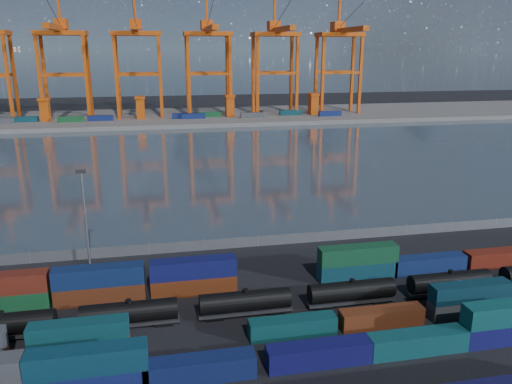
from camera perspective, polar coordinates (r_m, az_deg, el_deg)
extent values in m
plane|color=black|center=(69.52, 5.00, -14.77)|extent=(700.00, 700.00, 0.00)
plane|color=#333F4A|center=(166.94, -5.05, 3.66)|extent=(700.00, 700.00, 0.00)
cube|color=#514F4C|center=(269.97, -7.57, 8.52)|extent=(700.00, 70.00, 2.00)
cone|color=#1E2630|center=(1775.20, 9.77, 20.78)|extent=(960.00, 960.00, 380.00)
cone|color=#1E2630|center=(1922.29, 20.05, 18.50)|extent=(840.00, 840.00, 300.00)
cube|color=navy|center=(59.62, -18.48, -19.88)|extent=(12.45, 2.53, 2.70)
cube|color=#0D3347|center=(58.12, -18.73, -17.71)|extent=(12.45, 2.53, 2.70)
cube|color=#0F1A4C|center=(59.10, -6.43, -19.41)|extent=(12.45, 2.53, 2.70)
cube|color=#0F0F4E|center=(61.43, 7.22, -17.91)|extent=(12.45, 2.53, 2.70)
cube|color=#0E454A|center=(65.96, 17.92, -16.04)|extent=(12.45, 2.53, 2.70)
cube|color=#101051|center=(72.40, 26.86, -14.03)|extent=(12.45, 2.53, 2.70)
cube|color=#0E494A|center=(71.17, 27.14, -12.13)|extent=(12.45, 2.53, 2.70)
cube|color=maroon|center=(65.36, -19.38, -16.63)|extent=(11.38, 2.31, 2.47)
cube|color=#0C3C43|center=(64.10, -19.59, -14.76)|extent=(11.38, 2.31, 2.47)
cube|color=#0C3E40|center=(66.42, 4.20, -15.10)|extent=(11.38, 2.31, 2.47)
cube|color=#612A13|center=(70.32, 14.14, -13.69)|extent=(11.38, 2.31, 2.47)
cube|color=#3E4043|center=(76.33, 23.09, -12.06)|extent=(11.38, 2.31, 2.47)
cube|color=#0A2B38|center=(75.26, 23.30, -10.40)|extent=(11.38, 2.31, 2.47)
cube|color=#124522|center=(80.02, -26.99, -11.11)|extent=(12.79, 2.60, 2.77)
cube|color=#601F13|center=(78.88, -27.25, -9.31)|extent=(12.79, 2.60, 2.77)
cube|color=#552411|center=(77.32, -17.34, -10.96)|extent=(12.79, 2.60, 2.77)
cube|color=#0F204D|center=(76.14, -17.52, -9.10)|extent=(12.79, 2.60, 2.77)
cube|color=#5B240D|center=(76.87, -7.10, -10.48)|extent=(12.79, 2.60, 2.77)
cube|color=#0F134E|center=(75.68, -7.18, -8.60)|extent=(12.79, 2.60, 2.77)
cube|color=#0D3745|center=(82.49, 11.47, -8.77)|extent=(12.79, 2.60, 2.77)
cube|color=#124628|center=(81.39, 11.58, -6.99)|extent=(12.79, 2.60, 2.77)
cube|color=navy|center=(87.79, 19.03, -7.79)|extent=(12.79, 2.60, 2.77)
cube|color=maroon|center=(95.08, 26.14, -6.75)|extent=(12.79, 2.60, 2.77)
cylinder|color=black|center=(72.26, -26.98, -13.32)|extent=(12.54, 2.80, 2.80)
cylinder|color=black|center=(71.57, -27.14, -12.23)|extent=(0.77, 0.77, 0.48)
cube|color=black|center=(72.99, -26.82, -14.38)|extent=(13.03, 1.93, 0.39)
cube|color=black|center=(72.08, -23.36, -14.68)|extent=(2.41, 1.74, 0.58)
cylinder|color=black|center=(69.49, -14.29, -13.15)|extent=(12.54, 2.80, 2.80)
cylinder|color=black|center=(68.77, -14.38, -12.02)|extent=(0.77, 0.77, 0.48)
cube|color=black|center=(70.25, -14.20, -14.25)|extent=(13.03, 1.93, 0.39)
cube|color=black|center=(70.87, -17.80, -14.63)|extent=(2.41, 1.74, 0.58)
cube|color=black|center=(70.27, -10.53, -14.36)|extent=(2.41, 1.74, 0.58)
cylinder|color=black|center=(70.12, -1.25, -12.33)|extent=(12.54, 2.80, 2.80)
cylinder|color=black|center=(69.40, -1.26, -11.21)|extent=(0.77, 0.77, 0.48)
cube|color=black|center=(70.87, -1.25, -13.43)|extent=(13.03, 1.93, 0.39)
cube|color=black|center=(70.54, -4.83, -14.00)|extent=(2.41, 1.74, 0.58)
cube|color=black|center=(71.83, 2.26, -13.36)|extent=(2.41, 1.74, 0.58)
cylinder|color=black|center=(74.06, 10.86, -11.01)|extent=(12.54, 2.80, 2.80)
cylinder|color=black|center=(73.38, 10.93, -9.93)|extent=(0.77, 0.77, 0.48)
cube|color=black|center=(74.77, 10.80, -12.06)|extent=(13.03, 1.93, 0.39)
cube|color=black|center=(73.55, 7.56, -12.75)|extent=(2.41, 1.74, 0.58)
cube|color=black|center=(76.57, 13.87, -11.88)|extent=(2.41, 1.74, 0.58)
cylinder|color=black|center=(80.84, 21.25, -9.48)|extent=(12.54, 2.80, 2.80)
cylinder|color=black|center=(80.21, 21.37, -8.48)|extent=(0.77, 0.77, 0.48)
cube|color=black|center=(81.48, 21.14, -10.46)|extent=(13.03, 1.93, 0.39)
cube|color=black|center=(79.53, 18.41, -11.16)|extent=(2.41, 1.74, 0.58)
cube|color=black|center=(83.94, 23.67, -10.24)|extent=(2.41, 1.74, 0.58)
cube|color=#595B5E|center=(93.54, 0.24, -5.64)|extent=(160.00, 0.06, 2.00)
cylinder|color=slate|center=(94.62, -24.42, -6.83)|extent=(0.12, 0.12, 2.20)
cylinder|color=slate|center=(92.74, -18.37, -6.63)|extent=(0.12, 0.12, 2.20)
cylinder|color=slate|center=(91.91, -12.15, -6.35)|extent=(0.12, 0.12, 2.20)
cylinder|color=slate|center=(92.17, -5.90, -6.00)|extent=(0.12, 0.12, 2.20)
cylinder|color=slate|center=(93.50, 0.24, -5.58)|extent=(0.12, 0.12, 2.20)
cylinder|color=slate|center=(95.87, 6.13, -5.12)|extent=(0.12, 0.12, 2.20)
cylinder|color=slate|center=(99.19, 11.67, -4.64)|extent=(0.12, 0.12, 2.20)
cylinder|color=slate|center=(103.37, 16.81, -4.15)|extent=(0.12, 0.12, 2.20)
cylinder|color=slate|center=(108.32, 21.50, -3.67)|extent=(0.12, 0.12, 2.20)
cylinder|color=slate|center=(113.93, 25.76, -3.22)|extent=(0.12, 0.12, 2.20)
cylinder|color=slate|center=(88.53, -18.90, -2.99)|extent=(0.36, 0.36, 16.00)
cube|color=black|center=(86.31, -19.40, 2.23)|extent=(1.60, 0.40, 0.60)
cube|color=#C6490D|center=(265.47, -26.45, 11.35)|extent=(1.53, 1.53, 42.98)
cube|color=#C6490D|center=(276.56, -25.86, 11.54)|extent=(1.53, 1.53, 42.98)
cube|color=#C6490D|center=(262.29, -23.45, 11.66)|extent=(1.53, 1.53, 42.98)
cube|color=#C6490D|center=(273.50, -22.97, 11.84)|extent=(1.53, 1.53, 42.98)
cube|color=#C6490D|center=(258.85, -18.81, 12.07)|extent=(1.53, 1.53, 42.98)
cube|color=#C6490D|center=(270.21, -18.51, 12.23)|extent=(1.53, 1.53, 42.98)
cube|color=#C6490D|center=(260.26, -21.19, 12.34)|extent=(21.01, 1.34, 1.34)
cube|color=#C6490D|center=(271.56, -20.80, 12.49)|extent=(21.01, 1.34, 1.34)
cube|color=#C6490D|center=(265.75, -21.42, 16.57)|extent=(23.88, 13.37, 2.10)
cube|color=#C6490D|center=(254.51, -21.91, 17.02)|extent=(2.87, 45.84, 2.39)
cube|color=#C6490D|center=(269.67, -21.38, 17.47)|extent=(5.73, 7.64, 4.78)
cube|color=#C6490D|center=(268.20, -21.61, 19.00)|extent=(1.15, 1.15, 15.28)
cylinder|color=black|center=(252.59, -22.16, 18.54)|extent=(0.23, 39.31, 12.97)
cube|color=#C6490D|center=(257.49, -15.66, 12.31)|extent=(1.53, 1.53, 42.98)
cube|color=#C6490D|center=(268.91, -15.49, 12.45)|extent=(1.53, 1.53, 42.98)
cube|color=#C6490D|center=(256.86, -10.87, 12.60)|extent=(1.53, 1.53, 42.98)
cube|color=#C6490D|center=(268.31, -10.91, 12.73)|extent=(1.53, 1.53, 42.98)
cube|color=#C6490D|center=(256.85, -13.30, 12.94)|extent=(21.01, 1.34, 1.34)
cube|color=#C6490D|center=(268.30, -13.23, 13.06)|extent=(21.01, 1.34, 1.34)
cube|color=#C6490D|center=(262.41, -13.54, 17.21)|extent=(23.88, 13.37, 2.10)
cube|color=#C6490D|center=(251.03, -13.66, 17.72)|extent=(2.87, 45.84, 2.39)
cube|color=#C6490D|center=(266.39, -13.58, 18.11)|extent=(5.73, 7.64, 4.78)
cube|color=#C6490D|center=(264.90, -13.70, 19.68)|extent=(1.15, 1.15, 15.28)
cylinder|color=black|center=(249.08, -13.78, 19.27)|extent=(0.23, 39.31, 12.97)
cube|color=#C6490D|center=(257.40, -7.68, 12.74)|extent=(1.53, 1.53, 42.98)
cube|color=#C6490D|center=(268.82, -7.85, 12.87)|extent=(1.53, 1.53, 42.98)
cube|color=#C6490D|center=(259.63, -2.93, 12.89)|extent=(1.53, 1.53, 42.98)
cube|color=#C6490D|center=(270.95, -3.30, 13.01)|extent=(1.53, 1.53, 42.98)
cube|color=#C6490D|center=(258.20, -5.31, 13.30)|extent=(21.01, 1.34, 1.34)
cube|color=#C6490D|center=(269.58, -5.58, 13.41)|extent=(21.01, 1.34, 1.34)
cube|color=#C6490D|center=(263.73, -5.56, 17.55)|extent=(23.88, 13.37, 2.10)
cube|color=#C6490D|center=(252.40, -5.29, 18.07)|extent=(2.87, 45.84, 2.39)
cube|color=#C6490D|center=(267.68, -5.68, 18.45)|extent=(5.73, 7.64, 4.78)
cube|color=#C6490D|center=(266.20, -5.68, 20.01)|extent=(1.15, 1.15, 15.28)
cylinder|color=black|center=(250.46, -5.28, 19.62)|extent=(0.23, 39.31, 12.97)
cube|color=#C6490D|center=(262.03, 0.17, 12.93)|extent=(1.53, 1.53, 42.98)
cube|color=#C6490D|center=(273.26, -0.32, 13.06)|extent=(1.53, 1.53, 42.98)
cube|color=#C6490D|center=(266.99, 4.71, 12.94)|extent=(1.53, 1.53, 42.98)
cube|color=#C6490D|center=(278.01, 4.05, 13.07)|extent=(1.53, 1.53, 42.98)
cube|color=#C6490D|center=(264.21, 2.47, 13.41)|extent=(21.01, 1.34, 1.34)
cube|color=#C6490D|center=(275.35, 1.89, 13.52)|extent=(21.01, 1.34, 1.34)
cube|color=#C6490D|center=(269.62, 2.22, 17.58)|extent=(23.88, 13.37, 2.10)
cube|color=#C6490D|center=(258.55, 2.84, 18.06)|extent=(2.87, 45.84, 2.39)
cube|color=#C6490D|center=(273.48, 2.03, 18.46)|extent=(5.73, 7.64, 4.78)
cube|color=#C6490D|center=(272.03, 2.15, 19.98)|extent=(1.15, 1.15, 15.28)
cylinder|color=black|center=(256.66, 2.99, 19.57)|extent=(0.23, 39.31, 12.97)
cube|color=#C6490D|center=(271.14, 7.63, 12.90)|extent=(1.53, 1.53, 42.98)
cube|color=#C6490D|center=(282.00, 6.87, 13.04)|extent=(1.53, 1.53, 42.98)
cube|color=#C6490D|center=(278.58, 11.83, 12.79)|extent=(1.53, 1.53, 42.98)
cube|color=#C6490D|center=(289.17, 10.93, 12.94)|extent=(1.53, 1.53, 42.98)
cube|color=#C6490D|center=(274.58, 9.78, 13.30)|extent=(21.01, 1.34, 1.34)
cube|color=#C6490D|center=(285.32, 8.95, 13.43)|extent=(21.01, 1.34, 1.34)
cube|color=#C6490D|center=(279.79, 9.54, 17.32)|extent=(23.88, 13.37, 2.10)
cube|color=#C6490D|center=(269.14, 10.45, 17.75)|extent=(2.87, 45.84, 2.39)
cube|color=#C6490D|center=(283.52, 9.30, 18.18)|extent=(5.73, 7.64, 4.78)
cube|color=#C6490D|center=(282.12, 9.51, 19.64)|extent=(1.15, 1.15, 15.28)
cylinder|color=black|center=(267.33, 10.72, 19.19)|extent=(0.23, 39.31, 12.97)
cube|color=navy|center=(254.56, -7.20, 8.61)|extent=(12.00, 2.44, 2.60)
cube|color=navy|center=(265.46, 8.45, 8.86)|extent=(12.00, 2.44, 2.60)
cube|color=navy|center=(255.68, -8.19, 8.60)|extent=(12.00, 2.44, 2.60)
cube|color=#0C3842|center=(265.03, -24.91, 7.55)|extent=(12.00, 2.44, 2.60)
cube|color=#3F4244|center=(263.00, -27.26, 7.21)|extent=(12.00, 2.44, 2.60)
cube|color=#3F4244|center=(256.45, -0.45, 8.79)|extent=(12.00, 2.44, 2.60)
cube|color=#144C23|center=(256.64, -20.42, 7.80)|extent=(12.00, 2.44, 2.60)
cube|color=navy|center=(256.17, -17.35, 8.06)|extent=(12.00, 2.44, 2.60)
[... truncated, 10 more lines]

